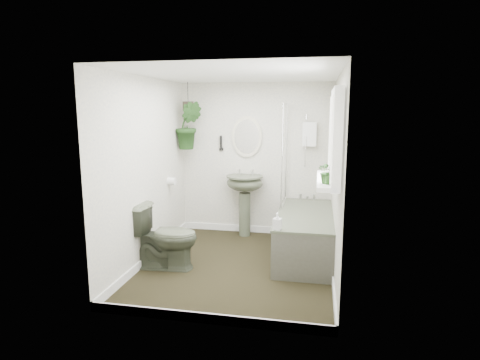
# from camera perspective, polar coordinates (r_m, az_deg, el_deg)

# --- Properties ---
(floor) EXTENTS (2.30, 2.80, 0.02)m
(floor) POSITION_cam_1_polar(r_m,az_deg,el_deg) (5.08, -0.33, -12.15)
(floor) COLOR black
(floor) RESTS_ON ground
(ceiling) EXTENTS (2.30, 2.80, 0.02)m
(ceiling) POSITION_cam_1_polar(r_m,az_deg,el_deg) (4.72, -0.36, 14.91)
(ceiling) COLOR white
(ceiling) RESTS_ON ground
(wall_back) EXTENTS (2.30, 0.02, 2.30)m
(wall_back) POSITION_cam_1_polar(r_m,az_deg,el_deg) (6.14, 2.26, 2.93)
(wall_back) COLOR #EDE6C7
(wall_back) RESTS_ON ground
(wall_front) EXTENTS (2.30, 0.02, 2.30)m
(wall_front) POSITION_cam_1_polar(r_m,az_deg,el_deg) (3.42, -5.03, -2.83)
(wall_front) COLOR #EDE6C7
(wall_front) RESTS_ON ground
(wall_left) EXTENTS (0.02, 2.80, 2.30)m
(wall_left) POSITION_cam_1_polar(r_m,az_deg,el_deg) (5.12, -13.18, 1.25)
(wall_left) COLOR #EDE6C7
(wall_left) RESTS_ON ground
(wall_right) EXTENTS (0.02, 2.80, 2.30)m
(wall_right) POSITION_cam_1_polar(r_m,az_deg,el_deg) (4.68, 13.72, 0.42)
(wall_right) COLOR #EDE6C7
(wall_right) RESTS_ON ground
(skirting) EXTENTS (2.30, 2.80, 0.10)m
(skirting) POSITION_cam_1_polar(r_m,az_deg,el_deg) (5.06, -0.33, -11.52)
(skirting) COLOR white
(skirting) RESTS_ON floor
(bathtub) EXTENTS (0.72, 1.72, 0.58)m
(bathtub) POSITION_cam_1_polar(r_m,az_deg,el_deg) (5.36, 9.23, -7.66)
(bathtub) COLOR #464D3B
(bathtub) RESTS_ON floor
(bath_screen) EXTENTS (0.04, 0.72, 1.40)m
(bath_screen) POSITION_cam_1_polar(r_m,az_deg,el_deg) (5.65, 6.33, 3.60)
(bath_screen) COLOR silver
(bath_screen) RESTS_ON bathtub
(shower_box) EXTENTS (0.20, 0.10, 0.35)m
(shower_box) POSITION_cam_1_polar(r_m,az_deg,el_deg) (5.96, 9.85, 6.45)
(shower_box) COLOR white
(shower_box) RESTS_ON wall_back
(oval_mirror) EXTENTS (0.46, 0.03, 0.62)m
(oval_mirror) POSITION_cam_1_polar(r_m,az_deg,el_deg) (6.09, 0.97, 6.19)
(oval_mirror) COLOR beige
(oval_mirror) RESTS_ON wall_back
(wall_sconce) EXTENTS (0.04, 0.04, 0.22)m
(wall_sconce) POSITION_cam_1_polar(r_m,az_deg,el_deg) (6.17, -2.73, 5.30)
(wall_sconce) COLOR black
(wall_sconce) RESTS_ON wall_back
(toilet_roll_holder) EXTENTS (0.11, 0.11, 0.11)m
(toilet_roll_holder) POSITION_cam_1_polar(r_m,az_deg,el_deg) (5.77, -9.71, -0.16)
(toilet_roll_holder) COLOR white
(toilet_roll_holder) RESTS_ON wall_left
(window_recess) EXTENTS (0.08, 1.00, 0.90)m
(window_recess) POSITION_cam_1_polar(r_m,az_deg,el_deg) (3.92, 13.44, 5.98)
(window_recess) COLOR white
(window_recess) RESTS_ON wall_right
(window_sill) EXTENTS (0.18, 1.00, 0.04)m
(window_sill) POSITION_cam_1_polar(r_m,az_deg,el_deg) (3.97, 12.18, -0.04)
(window_sill) COLOR white
(window_sill) RESTS_ON wall_right
(window_blinds) EXTENTS (0.01, 0.86, 0.76)m
(window_blinds) POSITION_cam_1_polar(r_m,az_deg,el_deg) (3.92, 12.78, 6.00)
(window_blinds) COLOR white
(window_blinds) RESTS_ON wall_right
(toilet) EXTENTS (0.80, 0.49, 0.79)m
(toilet) POSITION_cam_1_polar(r_m,az_deg,el_deg) (4.97, -10.59, -7.85)
(toilet) COLOR #464D3B
(toilet) RESTS_ON floor
(pedestal_sink) EXTENTS (0.62, 0.55, 0.94)m
(pedestal_sink) POSITION_cam_1_polar(r_m,az_deg,el_deg) (6.09, 0.67, -3.64)
(pedestal_sink) COLOR #464D3B
(pedestal_sink) RESTS_ON floor
(sill_plant) EXTENTS (0.25, 0.23, 0.23)m
(sill_plant) POSITION_cam_1_polar(r_m,az_deg,el_deg) (3.66, 12.49, 1.23)
(sill_plant) COLOR black
(sill_plant) RESTS_ON window_sill
(hanging_plant) EXTENTS (0.44, 0.38, 0.70)m
(hanging_plant) POSITION_cam_1_polar(r_m,az_deg,el_deg) (6.05, -7.32, 7.68)
(hanging_plant) COLOR black
(hanging_plant) RESTS_ON ceiling
(soap_bottle) EXTENTS (0.10, 0.10, 0.19)m
(soap_bottle) POSITION_cam_1_polar(r_m,az_deg,el_deg) (4.51, 5.32, -5.86)
(soap_bottle) COLOR #2F2628
(soap_bottle) RESTS_ON bathtub
(hanging_pot) EXTENTS (0.16, 0.16, 0.12)m
(hanging_pot) POSITION_cam_1_polar(r_m,az_deg,el_deg) (6.04, -7.39, 10.44)
(hanging_pot) COLOR #332B21
(hanging_pot) RESTS_ON ceiling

